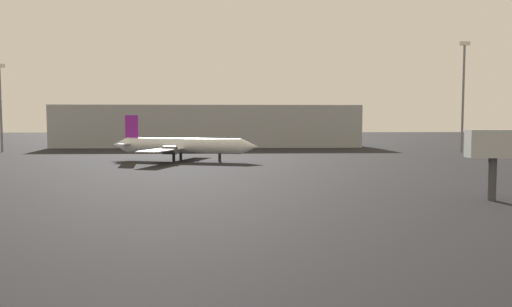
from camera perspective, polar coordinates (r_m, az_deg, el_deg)
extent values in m
cylinder|color=silver|center=(82.82, -8.86, 0.95)|extent=(20.93, 8.49, 2.68)
cone|color=silver|center=(79.03, -0.80, 0.86)|extent=(3.59, 3.41, 2.68)
cone|color=silver|center=(88.09, -16.09, 1.02)|extent=(3.59, 3.41, 2.68)
cube|color=silver|center=(83.24, -9.53, 0.68)|extent=(10.05, 23.83, 0.19)
cube|color=silver|center=(87.17, -15.03, 1.18)|extent=(3.62, 6.77, 0.12)
cube|color=purple|center=(86.90, -14.84, 3.20)|extent=(2.45, 0.92, 3.98)
cylinder|color=#4C4C54|center=(87.19, -7.98, 0.75)|extent=(2.62, 1.99, 1.40)
cylinder|color=#4C4C54|center=(78.86, -10.39, 0.40)|extent=(2.62, 1.99, 1.40)
cube|color=black|center=(80.62, -4.42, -0.52)|extent=(0.48, 0.48, 1.34)
cube|color=black|center=(84.77, -9.10, -0.35)|extent=(0.48, 0.48, 1.34)
cube|color=black|center=(81.93, -9.94, -0.50)|extent=(0.48, 0.48, 1.34)
cylinder|color=#3F3F44|center=(45.49, 26.70, -2.78)|extent=(0.70, 0.70, 3.72)
cylinder|color=slate|center=(120.99, -28.54, 4.66)|extent=(0.50, 0.50, 19.02)
cylinder|color=slate|center=(115.69, 23.80, 6.06)|extent=(0.50, 0.50, 23.86)
cube|color=#F2EACC|center=(116.89, 23.97, 12.11)|extent=(2.40, 0.50, 0.80)
cube|color=#999EA3|center=(132.57, -5.72, 3.32)|extent=(81.78, 19.14, 11.26)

